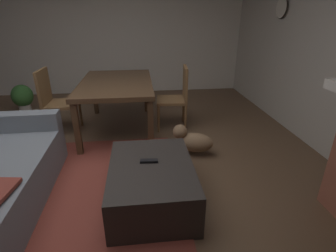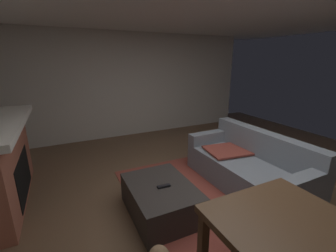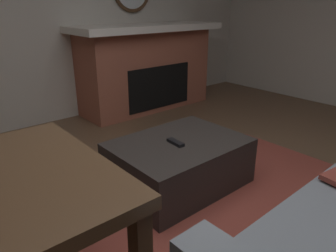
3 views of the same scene
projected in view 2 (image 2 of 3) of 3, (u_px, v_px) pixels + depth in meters
The scene contains 6 objects.
floor at pixel (218, 212), 2.87m from camera, with size 8.54×8.54×0.00m, color brown.
wall_left at pixel (132, 85), 5.59m from camera, with size 0.12×6.17×2.51m, color beige.
area_rug at pixel (207, 198), 3.15m from camera, with size 2.60×2.00×0.01m, color brown.
couch at pixel (249, 167), 3.40m from camera, with size 1.96×0.89×0.82m.
ottoman_coffee_table at pixel (161, 199), 2.80m from camera, with size 1.01×0.75×0.39m, color #2D2826.
tv_remote at pixel (164, 186), 2.70m from camera, with size 0.05×0.16×0.02m, color black.
Camera 2 is at (1.92, -1.63, 1.86)m, focal length 23.99 mm.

